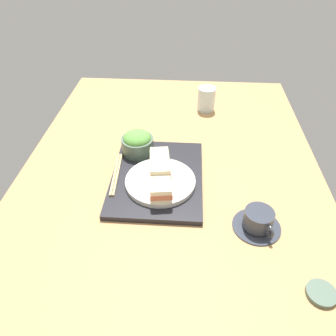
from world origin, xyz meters
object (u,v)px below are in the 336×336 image
(sandwich_middle, at_px, (160,172))
(chopsticks_pair, at_px, (116,174))
(sandwich_plate, at_px, (160,181))
(sandwich_near, at_px, (160,159))
(sandwich_far, at_px, (161,189))
(coffee_cup, at_px, (258,221))
(small_sauce_dish, at_px, (321,293))
(drinking_glass, at_px, (206,99))
(salad_bowl, at_px, (137,142))

(sandwich_middle, bearing_deg, chopsticks_pair, -102.58)
(sandwich_plate, bearing_deg, sandwich_near, -173.50)
(sandwich_far, bearing_deg, coffee_cup, 74.95)
(sandwich_middle, bearing_deg, small_sauce_dish, 49.92)
(sandwich_near, height_order, chopsticks_pair, sandwich_near)
(sandwich_plate, bearing_deg, sandwich_middle, 90.00)
(sandwich_middle, relative_size, coffee_cup, 0.63)
(sandwich_middle, height_order, small_sauce_dish, sandwich_middle)
(sandwich_near, xyz_separation_m, coffee_cup, (0.21, 0.29, -0.03))
(small_sauce_dish, bearing_deg, drinking_glass, -163.83)
(sandwich_far, relative_size, salad_bowl, 0.74)
(sandwich_near, bearing_deg, small_sauce_dish, 45.10)
(sandwich_plate, distance_m, salad_bowl, 0.19)
(coffee_cup, bearing_deg, drinking_glass, -169.02)
(sandwich_middle, bearing_deg, sandwich_plate, -90.00)
(drinking_glass, bearing_deg, salad_bowl, -34.96)
(sandwich_far, distance_m, chopsticks_pair, 0.19)
(sandwich_near, relative_size, small_sauce_dish, 1.23)
(sandwich_near, distance_m, sandwich_far, 0.14)
(sandwich_plate, height_order, sandwich_near, sandwich_near)
(sandwich_far, bearing_deg, sandwich_near, -173.50)
(salad_bowl, relative_size, coffee_cup, 0.83)
(sandwich_plate, bearing_deg, sandwich_far, 6.50)
(sandwich_middle, height_order, drinking_glass, drinking_glass)
(sandwich_near, height_order, salad_bowl, salad_bowl)
(sandwich_near, distance_m, sandwich_middle, 0.07)
(drinking_glass, bearing_deg, small_sauce_dish, 16.17)
(sandwich_near, xyz_separation_m, sandwich_middle, (0.07, 0.01, 0.01))
(drinking_glass, bearing_deg, coffee_cup, 10.98)
(sandwich_near, height_order, small_sauce_dish, sandwich_near)
(coffee_cup, distance_m, drinking_glass, 0.66)
(drinking_glass, distance_m, small_sauce_dish, 0.88)
(sandwich_middle, xyz_separation_m, chopsticks_pair, (-0.03, -0.14, -0.04))
(sandwich_middle, relative_size, drinking_glass, 0.85)
(salad_bowl, height_order, drinking_glass, same)
(sandwich_middle, distance_m, small_sauce_dish, 0.52)
(sandwich_far, bearing_deg, sandwich_middle, -173.50)
(chopsticks_pair, height_order, drinking_glass, drinking_glass)
(sandwich_plate, distance_m, sandwich_far, 0.08)
(sandwich_middle, distance_m, coffee_cup, 0.31)
(sandwich_plate, xyz_separation_m, sandwich_far, (0.07, 0.01, 0.03))
(drinking_glass, bearing_deg, sandwich_near, -19.96)
(sandwich_plate, relative_size, sandwich_middle, 2.59)
(sandwich_near, xyz_separation_m, salad_bowl, (-0.09, -0.08, -0.00))
(sandwich_far, distance_m, salad_bowl, 0.25)
(drinking_glass, xyz_separation_m, small_sauce_dish, (0.84, 0.24, -0.04))
(sandwich_plate, distance_m, coffee_cup, 0.31)
(sandwich_near, xyz_separation_m, small_sauce_dish, (0.40, 0.40, -0.05))
(sandwich_plate, distance_m, drinking_glass, 0.53)
(sandwich_near, relative_size, drinking_glass, 0.86)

